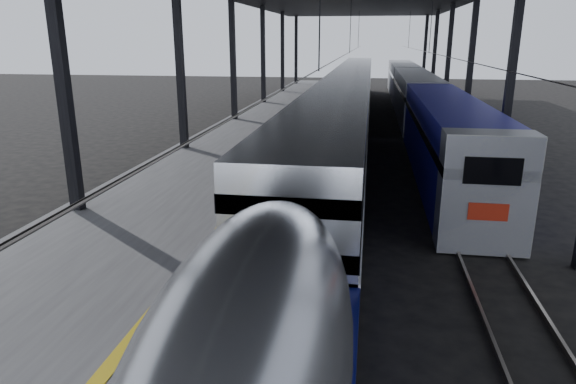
# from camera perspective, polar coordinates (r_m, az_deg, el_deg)

# --- Properties ---
(ground) EXTENTS (160.00, 160.00, 0.00)m
(ground) POSITION_cam_1_polar(r_m,az_deg,el_deg) (11.99, -9.46, -15.36)
(ground) COLOR black
(ground) RESTS_ON ground
(platform) EXTENTS (6.00, 80.00, 1.00)m
(platform) POSITION_cam_1_polar(r_m,az_deg,el_deg) (30.95, -4.14, 5.77)
(platform) COLOR #4C4C4F
(platform) RESTS_ON ground
(yellow_strip) EXTENTS (0.30, 80.00, 0.01)m
(yellow_strip) POSITION_cam_1_polar(r_m,az_deg,el_deg) (30.35, 1.03, 6.57)
(yellow_strip) COLOR gold
(yellow_strip) RESTS_ON platform
(rails) EXTENTS (6.52, 80.00, 0.16)m
(rails) POSITION_cam_1_polar(r_m,az_deg,el_deg) (30.26, 10.85, 4.46)
(rails) COLOR slate
(rails) RESTS_ON ground
(tgv_train) EXTENTS (2.86, 65.20, 4.10)m
(tgv_train) POSITION_cam_1_polar(r_m,az_deg,el_deg) (33.77, 6.57, 9.05)
(tgv_train) COLOR #AAACB1
(tgv_train) RESTS_ON ground
(second_train) EXTENTS (2.70, 56.05, 3.71)m
(second_train) POSITION_cam_1_polar(r_m,az_deg,el_deg) (42.61, 13.98, 10.18)
(second_train) COLOR #181692
(second_train) RESTS_ON ground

